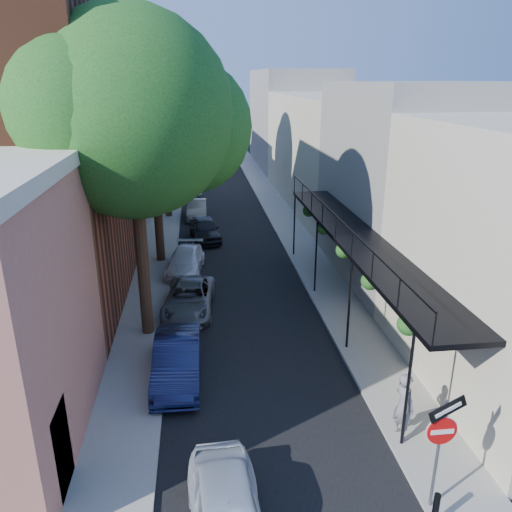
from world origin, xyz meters
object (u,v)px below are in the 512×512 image
object	(u,v)px
oak_far	(169,93)
parked_car_c	(189,298)
parked_car_b	(177,360)
parked_car_e	(205,229)
parked_car_d	(186,261)
sign_post	(441,435)
oak_mid	(160,124)
parked_car_g	(187,189)
parked_car_f	(197,209)
bollard	(436,509)
oak_near	(145,118)
pedestrian	(404,405)

from	to	relation	value
oak_far	parked_car_c	bearing A→B (deg)	-85.94
parked_car_b	parked_car_e	distance (m)	14.70
parked_car_d	parked_car_e	bearing A→B (deg)	85.10
sign_post	oak_mid	size ratio (longest dim) A/B	0.29
sign_post	parked_car_g	distance (m)	32.95
parked_car_f	parked_car_g	size ratio (longest dim) A/B	0.85
oak_far	bollard	bearing A→B (deg)	-76.65
oak_near	oak_mid	xyz separation A→B (m)	(-0.05, 7.97, -0.82)
parked_car_b	parked_car_d	bearing A→B (deg)	90.25
bollard	parked_car_e	size ratio (longest dim) A/B	0.21
oak_mid	parked_car_d	bearing A→B (deg)	-64.61
parked_car_e	parked_car_g	size ratio (longest dim) A/B	0.88
parked_car_g	oak_mid	bearing A→B (deg)	-100.18
bollard	parked_car_d	size ratio (longest dim) A/B	0.20
oak_near	parked_car_g	size ratio (longest dim) A/B	2.57
parked_car_b	parked_car_f	world-z (taller)	parked_car_b
parked_car_c	parked_car_f	world-z (taller)	parked_car_f
sign_post	parked_car_c	bearing A→B (deg)	116.58
oak_mid	oak_far	size ratio (longest dim) A/B	0.86
oak_far	parked_car_e	size ratio (longest dim) A/B	3.06
parked_car_b	pedestrian	bearing A→B (deg)	-29.82
oak_mid	oak_far	bearing A→B (deg)	89.59
parked_car_b	parked_car_e	xyz separation A→B (m)	(1.20, 14.65, -0.02)
parked_car_b	oak_mid	bearing A→B (deg)	95.13
oak_near	parked_car_e	distance (m)	13.54
sign_post	parked_car_e	size ratio (longest dim) A/B	0.77
oak_far	pedestrian	distance (m)	25.91
parked_car_e	parked_car_g	world-z (taller)	parked_car_e
oak_mid	parked_car_f	distance (m)	10.69
parked_car_c	parked_car_g	distance (m)	21.60
parked_car_c	parked_car_f	xyz separation A→B (m)	(0.41, 14.82, 0.03)
parked_car_f	parked_car_b	bearing A→B (deg)	-90.95
bollard	parked_car_e	world-z (taller)	parked_car_e
sign_post	parked_car_b	distance (m)	8.37
sign_post	oak_far	size ratio (longest dim) A/B	0.25
oak_mid	parked_car_e	bearing A→B (deg)	58.67
oak_mid	parked_car_d	distance (m)	6.83
parked_car_d	parked_car_f	bearing A→B (deg)	93.09
parked_car_c	parked_car_d	distance (m)	4.46
parked_car_d	parked_car_g	distance (m)	17.14
parked_car_f	oak_mid	bearing A→B (deg)	-99.39
oak_mid	parked_car_c	distance (m)	9.20
oak_mid	parked_car_b	distance (m)	13.03
parked_car_g	parked_car_d	bearing A→B (deg)	-96.68
oak_near	parked_car_f	world-z (taller)	oak_near
bollard	parked_car_d	xyz separation A→B (m)	(-5.48, 15.74, 0.07)
oak_near	pedestrian	world-z (taller)	oak_near
oak_near	parked_car_b	size ratio (longest dim) A/B	2.77
oak_near	parked_car_e	size ratio (longest dim) A/B	2.93
bollard	parked_car_d	bearing A→B (deg)	109.18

